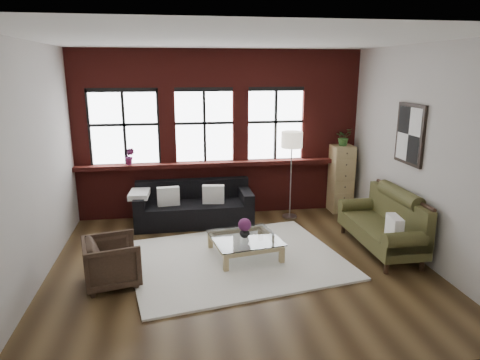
{
  "coord_description": "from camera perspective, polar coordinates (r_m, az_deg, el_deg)",
  "views": [
    {
      "loc": [
        -0.92,
        -5.78,
        2.83
      ],
      "look_at": [
        0.1,
        0.6,
        1.15
      ],
      "focal_mm": 32.0,
      "sensor_mm": 36.0,
      "label": 1
    }
  ],
  "objects": [
    {
      "name": "floor",
      "position": [
        6.5,
        -0.04,
        -11.24
      ],
      "size": [
        5.5,
        5.5,
        0.0
      ],
      "primitive_type": "plane",
      "color": "#392714",
      "rests_on": "ground"
    },
    {
      "name": "ceiling",
      "position": [
        5.86,
        -0.04,
        18.2
      ],
      "size": [
        5.5,
        5.5,
        0.0
      ],
      "primitive_type": "plane",
      "rotation": [
        3.14,
        0.0,
        0.0
      ],
      "color": "white",
      "rests_on": "ground"
    },
    {
      "name": "wall_back",
      "position": [
        8.42,
        -2.72,
        6.16
      ],
      "size": [
        5.5,
        0.0,
        5.5
      ],
      "primitive_type": "plane",
      "rotation": [
        1.57,
        0.0,
        0.0
      ],
      "color": "#B4AFA7",
      "rests_on": "ground"
    },
    {
      "name": "wall_front",
      "position": [
        3.62,
        6.2,
        -5.36
      ],
      "size": [
        5.5,
        0.0,
        5.5
      ],
      "primitive_type": "plane",
      "rotation": [
        -1.57,
        0.0,
        0.0
      ],
      "color": "#B4AFA7",
      "rests_on": "ground"
    },
    {
      "name": "wall_left",
      "position": [
        6.18,
        -26.1,
        1.61
      ],
      "size": [
        0.0,
        5.0,
        5.0
      ],
      "primitive_type": "plane",
      "rotation": [
        1.57,
        0.0,
        1.57
      ],
      "color": "#B4AFA7",
      "rests_on": "ground"
    },
    {
      "name": "wall_right",
      "position": [
        6.95,
        22.99,
        3.23
      ],
      "size": [
        0.0,
        5.0,
        5.0
      ],
      "primitive_type": "plane",
      "rotation": [
        1.57,
        0.0,
        -1.57
      ],
      "color": "#B4AFA7",
      "rests_on": "ground"
    },
    {
      "name": "brick_backwall",
      "position": [
        8.36,
        -2.68,
        6.1
      ],
      "size": [
        5.5,
        0.12,
        3.2
      ],
      "primitive_type": null,
      "color": "#5B1915",
      "rests_on": "floor"
    },
    {
      "name": "sill_ledge",
      "position": [
        8.37,
        -2.56,
        2.22
      ],
      "size": [
        5.5,
        0.3,
        0.08
      ],
      "primitive_type": "cube",
      "color": "#5B1915",
      "rests_on": "brick_backwall"
    },
    {
      "name": "window_left",
      "position": [
        8.35,
        -15.16,
        6.64
      ],
      "size": [
        1.38,
        0.1,
        1.5
      ],
      "primitive_type": null,
      "color": "black",
      "rests_on": "brick_backwall"
    },
    {
      "name": "window_mid",
      "position": [
        8.32,
        -4.77,
        7.07
      ],
      "size": [
        1.38,
        0.1,
        1.5
      ],
      "primitive_type": null,
      "color": "black",
      "rests_on": "brick_backwall"
    },
    {
      "name": "window_right",
      "position": [
        8.54,
        4.72,
        7.26
      ],
      "size": [
        1.38,
        0.1,
        1.5
      ],
      "primitive_type": null,
      "color": "black",
      "rests_on": "brick_backwall"
    },
    {
      "name": "wall_poster",
      "position": [
        7.15,
        21.73,
        5.67
      ],
      "size": [
        0.05,
        0.74,
        0.94
      ],
      "primitive_type": null,
      "color": "black",
      "rests_on": "wall_right"
    },
    {
      "name": "shag_rug",
      "position": [
        6.63,
        -0.48,
        -10.52
      ],
      "size": [
        3.48,
        2.94,
        0.03
      ],
      "primitive_type": "cube",
      "rotation": [
        0.0,
        0.0,
        0.17
      ],
      "color": "white",
      "rests_on": "floor"
    },
    {
      "name": "dark_sofa",
      "position": [
        8.06,
        -6.18,
        -3.11
      ],
      "size": [
        2.16,
        0.88,
        0.78
      ],
      "primitive_type": null,
      "color": "black",
      "rests_on": "floor"
    },
    {
      "name": "pillow_a",
      "position": [
        7.9,
        -9.53,
        -2.15
      ],
      "size": [
        0.41,
        0.18,
        0.34
      ],
      "primitive_type": "cube",
      "rotation": [
        0.0,
        0.0,
        0.1
      ],
      "color": "white",
      "rests_on": "dark_sofa"
    },
    {
      "name": "pillow_b",
      "position": [
        7.94,
        -3.57,
        -1.91
      ],
      "size": [
        0.42,
        0.2,
        0.34
      ],
      "primitive_type": "cube",
      "rotation": [
        0.0,
        0.0,
        -0.14
      ],
      "color": "white",
      "rests_on": "dark_sofa"
    },
    {
      "name": "vintage_settee",
      "position": [
        7.17,
        18.25,
        -5.24
      ],
      "size": [
        0.81,
        1.83,
        0.98
      ],
      "primitive_type": null,
      "color": "#42411E",
      "rests_on": "floor"
    },
    {
      "name": "pillow_settee",
      "position": [
        6.64,
        19.88,
        -5.98
      ],
      "size": [
        0.19,
        0.4,
        0.34
      ],
      "primitive_type": "cube",
      "rotation": [
        0.0,
        0.0,
        -0.14
      ],
      "color": "white",
      "rests_on": "vintage_settee"
    },
    {
      "name": "armchair",
      "position": [
        6.08,
        -16.71,
        -10.4
      ],
      "size": [
        0.86,
        0.84,
        0.65
      ],
      "primitive_type": "imported",
      "rotation": [
        0.0,
        0.0,
        1.8
      ],
      "color": "#312218",
      "rests_on": "floor"
    },
    {
      "name": "coffee_table",
      "position": [
        6.7,
        0.62,
        -8.92
      ],
      "size": [
        1.14,
        1.14,
        0.33
      ],
      "primitive_type": null,
      "rotation": [
        0.0,
        0.0,
        0.17
      ],
      "color": "tan",
      "rests_on": "shag_rug"
    },
    {
      "name": "vase",
      "position": [
        6.61,
        0.62,
        -6.97
      ],
      "size": [
        0.17,
        0.17,
        0.16
      ],
      "primitive_type": "imported",
      "rotation": [
        0.0,
        0.0,
        0.12
      ],
      "color": "#B2B2B2",
      "rests_on": "coffee_table"
    },
    {
      "name": "flowers",
      "position": [
        6.56,
        0.63,
        -5.98
      ],
      "size": [
        0.2,
        0.2,
        0.2
      ],
      "primitive_type": "sphere",
      "color": "#652254",
      "rests_on": "vase"
    },
    {
      "name": "drawer_chest",
      "position": [
        8.89,
        13.32,
        0.16
      ],
      "size": [
        0.42,
        0.42,
        1.36
      ],
      "primitive_type": "cube",
      "color": "tan",
      "rests_on": "floor"
    },
    {
      "name": "potted_plant_top",
      "position": [
        8.72,
        13.65,
        5.59
      ],
      "size": [
        0.39,
        0.37,
        0.35
      ],
      "primitive_type": "imported",
      "rotation": [
        0.0,
        0.0,
        0.4
      ],
      "color": "#2D5923",
      "rests_on": "drawer_chest"
    },
    {
      "name": "floor_lamp",
      "position": [
        8.27,
        6.81,
        1.12
      ],
      "size": [
        0.4,
        0.4,
        1.84
      ],
      "primitive_type": null,
      "color": "#A5A5A8",
      "rests_on": "floor"
    },
    {
      "name": "sill_plant",
      "position": [
        8.29,
        -14.5,
        3.08
      ],
      "size": [
        0.21,
        0.19,
        0.33
      ],
      "primitive_type": "imported",
      "rotation": [
        0.0,
        0.0,
        -0.26
      ],
      "color": "#652254",
      "rests_on": "sill_ledge"
    }
  ]
}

